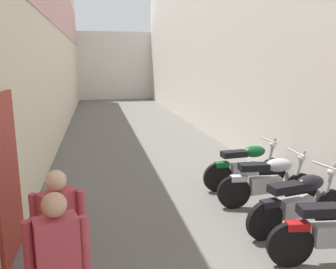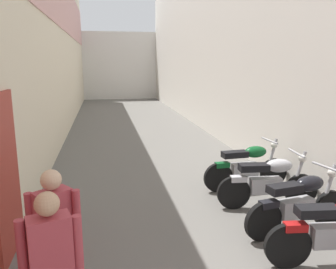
{
  "view_description": "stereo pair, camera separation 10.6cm",
  "coord_description": "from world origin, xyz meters",
  "px_view_note": "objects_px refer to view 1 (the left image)",
  "views": [
    {
      "loc": [
        -1.34,
        1.05,
        2.57
      ],
      "look_at": [
        -0.1,
        6.94,
        1.29
      ],
      "focal_mm": 36.29,
      "sensor_mm": 36.0,
      "label": 1
    },
    {
      "loc": [
        -1.23,
        1.03,
        2.57
      ],
      "look_at": [
        -0.1,
        6.94,
        1.29
      ],
      "focal_mm": 36.29,
      "sensor_mm": 36.0,
      "label": 2
    }
  ],
  "objects_px": {
    "motorcycle_fifth": "(300,201)",
    "motorcycle_seventh": "(246,165)",
    "motorcycle_sixth": "(269,180)",
    "pedestrian_mid_alley": "(59,268)",
    "pedestrian_further_down": "(60,234)"
  },
  "relations": [
    {
      "from": "motorcycle_seventh",
      "to": "pedestrian_further_down",
      "type": "xyz_separation_m",
      "value": [
        -3.37,
        -3.0,
        0.42
      ]
    },
    {
      "from": "motorcycle_fifth",
      "to": "pedestrian_mid_alley",
      "type": "relative_size",
      "value": 1.17
    },
    {
      "from": "motorcycle_fifth",
      "to": "motorcycle_sixth",
      "type": "height_order",
      "value": "same"
    },
    {
      "from": "motorcycle_fifth",
      "to": "pedestrian_further_down",
      "type": "relative_size",
      "value": 1.17
    },
    {
      "from": "motorcycle_sixth",
      "to": "motorcycle_seventh",
      "type": "xyz_separation_m",
      "value": [
        0.0,
        0.93,
        0.0
      ]
    },
    {
      "from": "motorcycle_fifth",
      "to": "pedestrian_mid_alley",
      "type": "distance_m",
      "value": 3.74
    },
    {
      "from": "pedestrian_further_down",
      "to": "pedestrian_mid_alley",
      "type": "bearing_deg",
      "value": -85.2
    },
    {
      "from": "motorcycle_fifth",
      "to": "motorcycle_sixth",
      "type": "distance_m",
      "value": 0.97
    },
    {
      "from": "pedestrian_mid_alley",
      "to": "pedestrian_further_down",
      "type": "xyz_separation_m",
      "value": [
        -0.05,
        0.58,
        0.0
      ]
    },
    {
      "from": "motorcycle_seventh",
      "to": "pedestrian_further_down",
      "type": "bearing_deg",
      "value": -138.26
    },
    {
      "from": "motorcycle_sixth",
      "to": "motorcycle_seventh",
      "type": "relative_size",
      "value": 1.0
    },
    {
      "from": "motorcycle_fifth",
      "to": "pedestrian_mid_alley",
      "type": "xyz_separation_m",
      "value": [
        -3.32,
        -1.68,
        0.42
      ]
    },
    {
      "from": "motorcycle_fifth",
      "to": "motorcycle_seventh",
      "type": "xyz_separation_m",
      "value": [
        0.0,
        1.9,
        0.0
      ]
    },
    {
      "from": "motorcycle_seventh",
      "to": "pedestrian_mid_alley",
      "type": "xyz_separation_m",
      "value": [
        -3.32,
        -3.59,
        0.42
      ]
    },
    {
      "from": "motorcycle_fifth",
      "to": "motorcycle_seventh",
      "type": "relative_size",
      "value": 0.99
    }
  ]
}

